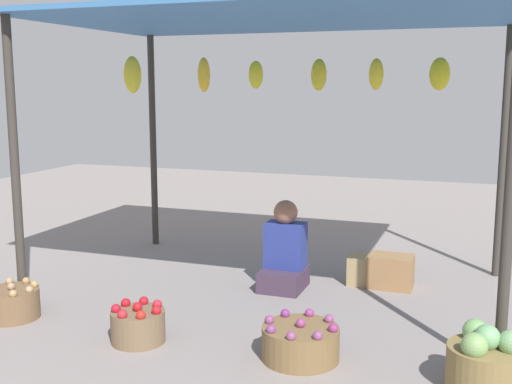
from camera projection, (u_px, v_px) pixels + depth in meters
name	position (u px, v px, depth m)	size (l,w,h in m)	color
ground_plane	(277.00, 290.00, 5.57)	(14.00, 14.00, 0.00)	gray
market_stall_structure	(279.00, 35.00, 5.22)	(3.89, 2.50, 2.32)	#38332D
vendor_person	(285.00, 255.00, 5.57)	(0.36, 0.44, 0.78)	#3F2E42
basket_potatoes	(12.00, 303.00, 4.88)	(0.41, 0.41, 0.28)	brown
basket_red_apples	(138.00, 325.00, 4.43)	(0.38, 0.38, 0.28)	brown
basket_purple_onions	(300.00, 342.00, 4.15)	(0.51, 0.51, 0.28)	brown
basket_cabbages	(485.00, 364.00, 3.69)	(0.44, 0.44, 0.41)	olive
wooden_crate_near_vendor	(369.00, 271.00, 5.69)	(0.35, 0.25, 0.26)	#9F8659
wooden_crate_stacked_rear	(391.00, 271.00, 5.62)	(0.38, 0.28, 0.29)	#946B43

